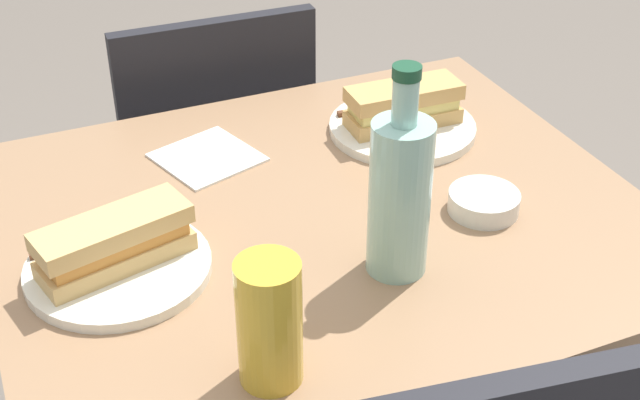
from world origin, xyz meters
TOP-DOWN VIEW (x-y plane):
  - dining_table at (0.00, 0.00)m, footprint 0.92×0.77m
  - chair_far at (-0.00, 0.58)m, footprint 0.41×0.41m
  - plate_near at (-0.29, -0.03)m, footprint 0.24×0.24m
  - baguette_sandwich_near at (-0.29, -0.03)m, footprint 0.21×0.12m
  - knife_near at (-0.32, 0.03)m, footprint 0.18×0.01m
  - plate_far at (0.22, 0.16)m, footprint 0.24×0.24m
  - baguette_sandwich_far at (0.22, 0.16)m, footprint 0.19×0.07m
  - knife_far at (0.21, 0.22)m, footprint 0.18×0.03m
  - water_bottle at (0.04, -0.16)m, footprint 0.08×0.08m
  - beer_glass at (-0.18, -0.28)m, footprint 0.07×0.07m
  - olive_bowl at (0.21, -0.09)m, footprint 0.10×0.10m
  - paper_napkin at (-0.10, 0.21)m, footprint 0.18×0.18m

SIDE VIEW (x-z plane):
  - chair_far at x=0.00m, z-range 0.06..0.93m
  - dining_table at x=0.00m, z-range 0.24..0.99m
  - paper_napkin at x=-0.10m, z-range 0.76..0.76m
  - plate_near at x=-0.29m, z-range 0.76..0.77m
  - plate_far at x=0.22m, z-range 0.76..0.77m
  - olive_bowl at x=0.21m, z-range 0.76..0.79m
  - knife_near at x=-0.32m, z-range 0.77..0.78m
  - knife_far at x=0.21m, z-range 0.77..0.78m
  - baguette_sandwich_near at x=-0.29m, z-range 0.77..0.84m
  - baguette_sandwich_far at x=0.22m, z-range 0.77..0.84m
  - beer_glass at x=-0.18m, z-range 0.76..0.91m
  - water_bottle at x=0.04m, z-range 0.73..1.01m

